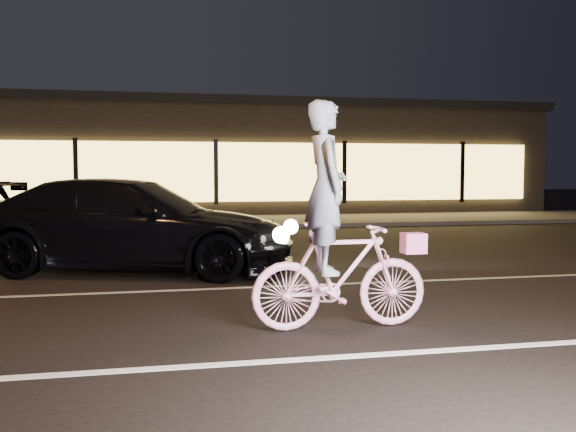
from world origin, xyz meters
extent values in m
plane|color=black|center=(0.00, 0.00, 0.00)|extent=(90.00, 90.00, 0.00)
cube|color=silver|center=(0.00, -1.50, 0.00)|extent=(60.00, 0.12, 0.01)
cube|color=gray|center=(0.00, 2.00, 0.00)|extent=(60.00, 0.10, 0.01)
cube|color=#383533|center=(0.00, 13.00, 0.06)|extent=(30.00, 4.00, 0.12)
cube|color=black|center=(0.00, 19.00, 2.00)|extent=(25.00, 8.00, 4.00)
cube|color=black|center=(0.00, 19.00, 4.05)|extent=(25.40, 8.40, 0.30)
cube|color=#F0C054|center=(0.00, 14.90, 1.60)|extent=(23.00, 0.15, 2.00)
cube|color=black|center=(-4.50, 14.82, 1.60)|extent=(0.15, 0.08, 2.20)
cube|color=black|center=(0.00, 14.82, 1.60)|extent=(0.15, 0.08, 2.20)
cube|color=black|center=(4.50, 14.82, 1.60)|extent=(0.15, 0.08, 2.20)
cube|color=black|center=(9.00, 14.82, 1.60)|extent=(0.15, 0.08, 2.20)
imported|color=#FF4E99|center=(-0.28, -0.52, 0.56)|extent=(1.86, 0.52, 1.12)
imported|color=silver|center=(-0.44, -0.52, 1.46)|extent=(0.42, 0.64, 1.75)
cube|color=#E73E84|center=(0.52, -0.52, 0.87)|extent=(0.23, 0.19, 0.21)
imported|color=black|center=(-2.46, 3.84, 0.75)|extent=(5.60, 3.64, 1.51)
sphere|color=#FFF2BF|center=(0.13, 3.71, 0.69)|extent=(0.25, 0.25, 0.25)
sphere|color=#FFF2BF|center=(-0.31, 2.40, 0.69)|extent=(0.25, 0.25, 0.25)
camera|label=1|loc=(-2.18, -6.78, 1.63)|focal=40.00mm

